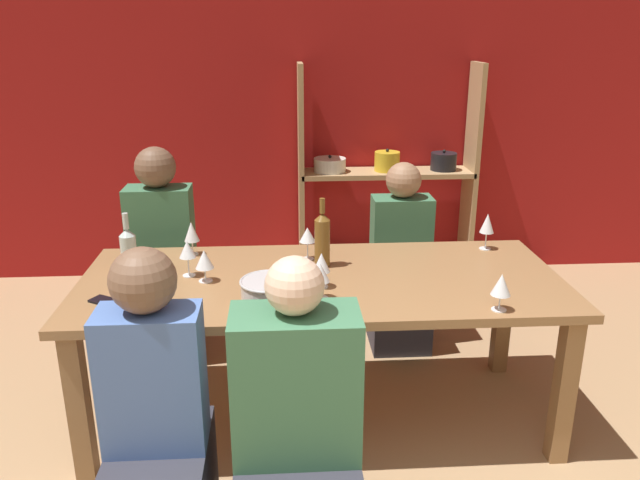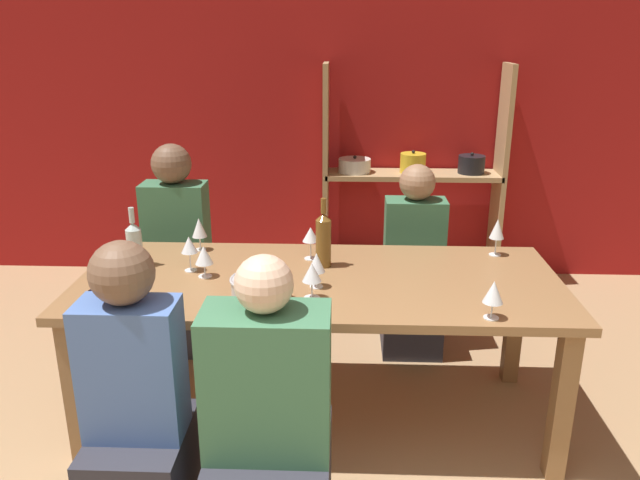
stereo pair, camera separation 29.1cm
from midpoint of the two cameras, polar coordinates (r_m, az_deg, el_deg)
wall_back_red at (r=4.68m, az=0.52°, el=12.90°), size 8.80×0.06×2.70m
shelf_unit at (r=4.66m, az=9.79°, el=3.47°), size 1.29×0.30×1.61m
dining_table at (r=2.90m, az=2.80°, el=-5.10°), size 2.21×0.94×0.74m
mixing_bowl at (r=2.57m, az=-2.32°, el=-4.69°), size 0.24×0.24×0.12m
wine_bottle_green at (r=3.06m, az=-14.04°, el=-0.35°), size 0.07×0.07×0.29m
wine_bottle_dark at (r=2.96m, az=3.12°, el=0.05°), size 0.07×0.07×0.34m
wine_glass_empty_a at (r=3.22m, az=-8.47°, el=1.05°), size 0.08×0.08×0.17m
wine_glass_empty_b at (r=3.06m, az=1.86°, el=0.39°), size 0.08×0.08×0.17m
wine_glass_red_a at (r=2.57m, az=18.75°, el=-4.69°), size 0.08×0.08×0.16m
wine_glass_empty_c at (r=3.27m, az=18.38°, el=0.88°), size 0.07×0.07×0.19m
wine_glass_empty_d at (r=2.61m, az=2.44°, el=-3.12°), size 0.08×0.08×0.16m
wine_glass_red_b at (r=2.73m, az=2.73°, el=-2.22°), size 0.08×0.08×0.16m
wine_glass_red_c at (r=2.94m, az=-9.13°, el=-0.57°), size 0.08×0.08×0.17m
wine_glass_white_a at (r=2.87m, az=-7.74°, el=-1.51°), size 0.08×0.08×0.15m
cell_phone at (r=2.81m, az=-16.20°, el=-4.68°), size 0.16×0.14×0.01m
person_near_a at (r=2.31m, az=-0.89°, el=-19.01°), size 0.43×0.53×1.16m
person_far_a at (r=3.76m, az=-10.57°, el=-2.87°), size 0.36×0.45×1.22m
person_near_b at (r=2.44m, az=-12.89°, el=-16.40°), size 0.35×0.44×1.16m
person_far_b at (r=3.74m, az=10.66°, el=-3.75°), size 0.34×0.43×1.12m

